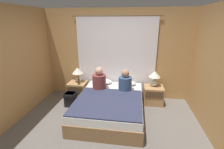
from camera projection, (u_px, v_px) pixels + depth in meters
ground_plane at (105, 132)px, 3.32m from camera, size 16.00×16.00×0.00m
wall_back at (116, 55)px, 4.60m from camera, size 4.15×0.06×2.50m
wall_left at (3, 69)px, 3.21m from camera, size 0.06×3.64×2.50m
curtain_panel at (116, 59)px, 4.58m from camera, size 2.41×0.02×2.30m
bed at (110, 106)px, 3.88m from camera, size 1.52×2.00×0.47m
nightstand_left at (78, 90)px, 4.72m from camera, size 0.51×0.46×0.48m
nightstand_right at (153, 95)px, 4.42m from camera, size 0.51×0.46×0.48m
lamp_left at (78, 73)px, 4.63m from camera, size 0.31×0.31×0.42m
lamp_right at (155, 76)px, 4.32m from camera, size 0.31×0.31×0.42m
pillow_left at (103, 82)px, 4.58m from camera, size 0.51×0.33×0.12m
pillow_right at (127, 83)px, 4.48m from camera, size 0.51×0.33×0.12m
blanket_on_bed at (108, 102)px, 3.53m from camera, size 1.46×1.36×0.03m
person_left_in_bed at (99, 80)px, 4.18m from camera, size 0.35×0.35×0.58m
person_right_in_bed at (125, 82)px, 4.09m from camera, size 0.34×0.34×0.56m
beer_bottle_on_left_stand at (79, 81)px, 4.47m from camera, size 0.06×0.06×0.24m
backpack_on_floor at (71, 98)px, 4.29m from camera, size 0.29×0.28×0.37m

